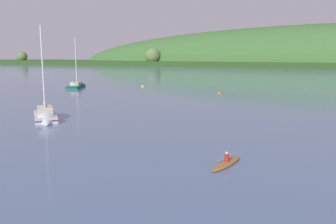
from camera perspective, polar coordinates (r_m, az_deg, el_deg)
The scene contains 5 objects.
sailboat_midwater_white at distance 84.62m, azimuth -14.63°, elevation 4.02°, with size 5.66×8.60×12.63m.
sailboat_far_left at distance 41.96m, azimuth -19.37°, elevation -1.03°, with size 6.79×6.69×11.63m.
canoe_with_paddler at distance 24.35m, azimuth 9.54°, elevation -8.23°, with size 1.74×4.17×1.02m.
mooring_buoy_foreground at distance 84.42m, azimuth -4.16°, elevation 4.17°, with size 0.69×0.69×0.77m.
mooring_buoy_midchannel at distance 69.49m, azimuth 8.40°, elevation 3.02°, with size 0.62×0.62×0.70m.
Camera 1 is at (13.06, -5.17, 7.32)m, focal length 37.33 mm.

